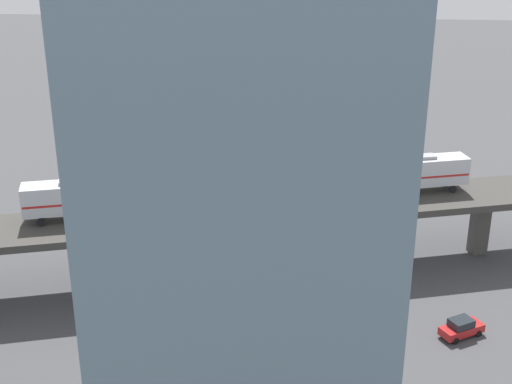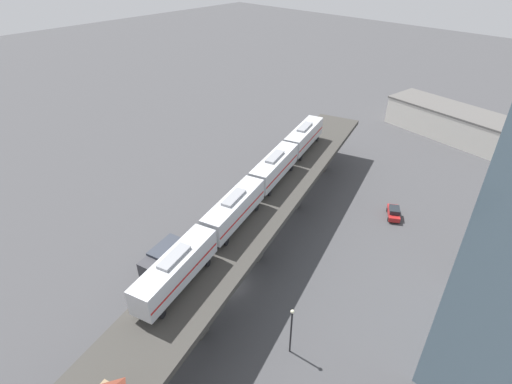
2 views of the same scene
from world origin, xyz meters
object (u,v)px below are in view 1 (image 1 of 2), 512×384
object	(u,v)px
subway_train	(256,183)
street_car_red	(461,328)
street_lamp	(121,305)
office_tower	(252,287)
delivery_truck	(157,227)

from	to	relation	value
subway_train	street_car_red	bearing A→B (deg)	59.71
street_lamp	office_tower	world-z (taller)	office_tower
street_car_red	street_lamp	xyz separation A→B (m)	(3.71, -32.52, 3.17)
delivery_truck	office_tower	world-z (taller)	office_tower
subway_train	street_car_red	size ratio (longest dim) A/B	10.35
delivery_truck	street_lamp	xyz separation A→B (m)	(22.42, 1.52, 2.35)
subway_train	street_lamp	distance (m)	20.71
street_car_red	office_tower	xyz separation A→B (m)	(23.65, -18.32, 17.06)
office_tower	street_lamp	bearing A→B (deg)	-144.53
delivery_truck	street_lamp	size ratio (longest dim) A/B	1.08
subway_train	street_car_red	world-z (taller)	subway_train
subway_train	delivery_truck	xyz separation A→B (m)	(-6.39, -12.95, -8.78)
subway_train	street_lamp	bearing A→B (deg)	-35.48
street_lamp	office_tower	bearing A→B (deg)	35.47
street_lamp	office_tower	distance (m)	28.15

